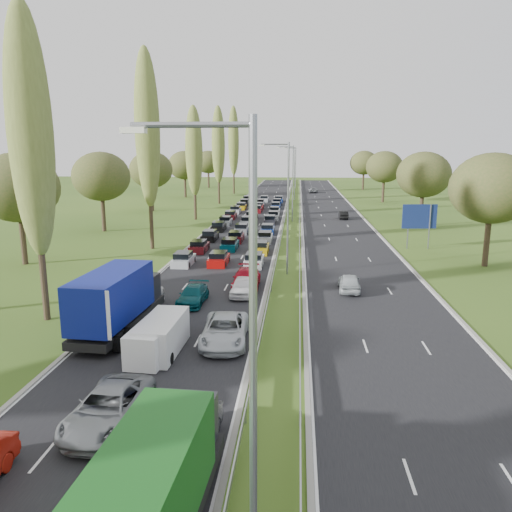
% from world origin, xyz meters
% --- Properties ---
extents(ground, '(260.00, 260.00, 0.00)m').
position_xyz_m(ground, '(4.50, 80.00, 0.00)').
color(ground, '#314D18').
rests_on(ground, ground).
extents(near_carriageway, '(10.50, 215.00, 0.04)m').
position_xyz_m(near_carriageway, '(-2.25, 82.50, 0.00)').
color(near_carriageway, black).
rests_on(near_carriageway, ground).
extents(far_carriageway, '(10.50, 215.00, 0.04)m').
position_xyz_m(far_carriageway, '(11.25, 82.50, 0.00)').
color(far_carriageway, black).
rests_on(far_carriageway, ground).
extents(central_reservation, '(2.36, 215.00, 0.32)m').
position_xyz_m(central_reservation, '(4.50, 82.50, 0.55)').
color(central_reservation, gray).
rests_on(central_reservation, ground).
extents(lamp_columns, '(0.18, 140.18, 12.00)m').
position_xyz_m(lamp_columns, '(4.50, 78.00, 6.00)').
color(lamp_columns, gray).
rests_on(lamp_columns, ground).
extents(poplar_row, '(2.80, 127.80, 22.44)m').
position_xyz_m(poplar_row, '(-11.50, 68.17, 12.39)').
color(poplar_row, '#2D2116').
rests_on(poplar_row, ground).
extents(woodland_left, '(8.00, 166.00, 11.10)m').
position_xyz_m(woodland_left, '(-22.00, 62.63, 7.68)').
color(woodland_left, '#2D2116').
rests_on(woodland_left, ground).
extents(woodland_right, '(8.00, 153.00, 11.10)m').
position_xyz_m(woodland_right, '(24.00, 66.67, 7.68)').
color(woodland_right, '#2D2116').
rests_on(woodland_right, ground).
extents(traffic_queue_fill, '(9.06, 67.08, 0.80)m').
position_xyz_m(traffic_queue_fill, '(-2.28, 77.16, 0.44)').
color(traffic_queue_fill, '#B2B7BC').
rests_on(traffic_queue_fill, ground).
extents(near_car_2, '(2.71, 5.64, 1.55)m').
position_xyz_m(near_car_2, '(-5.85, 31.51, 0.79)').
color(near_car_2, silver).
rests_on(near_car_2, near_carriageway).
extents(near_car_6, '(2.82, 5.67, 1.54)m').
position_xyz_m(near_car_6, '(-2.34, 16.40, 0.79)').
color(near_car_6, slate).
rests_on(near_car_6, near_carriageway).
extents(near_car_7, '(1.94, 4.55, 1.31)m').
position_xyz_m(near_car_7, '(-2.32, 33.33, 0.67)').
color(near_car_7, '#043F46').
rests_on(near_car_7, near_carriageway).
extents(near_car_9, '(1.97, 4.75, 1.53)m').
position_xyz_m(near_car_9, '(1.45, 14.64, 0.78)').
color(near_car_9, black).
rests_on(near_car_9, near_carriageway).
extents(near_car_10, '(2.91, 5.82, 1.58)m').
position_xyz_m(near_car_10, '(1.19, 25.79, 0.81)').
color(near_car_10, '#B6BBC0').
rests_on(near_car_10, near_carriageway).
extents(near_car_11, '(2.27, 5.40, 1.56)m').
position_xyz_m(near_car_11, '(1.22, 38.03, 0.80)').
color(near_car_11, '#A70A1B').
rests_on(near_car_11, near_carriageway).
extents(near_car_12, '(1.80, 4.21, 1.42)m').
position_xyz_m(near_car_12, '(1.12, 35.87, 0.73)').
color(near_car_12, white).
rests_on(near_car_12, near_carriageway).
extents(far_car_0, '(1.84, 4.26, 1.43)m').
position_xyz_m(far_car_0, '(9.68, 37.79, 0.74)').
color(far_car_0, '#AAB1B3').
rests_on(far_car_0, far_carriageway).
extents(far_car_1, '(1.39, 3.97, 1.31)m').
position_xyz_m(far_car_1, '(12.99, 81.83, 0.67)').
color(far_car_1, black).
rests_on(far_car_1, far_carriageway).
extents(far_car_2, '(2.39, 5.00, 1.38)m').
position_xyz_m(far_car_2, '(9.40, 133.97, 0.71)').
color(far_car_2, gray).
rests_on(far_car_2, far_carriageway).
extents(blue_lorry, '(2.68, 9.63, 4.07)m').
position_xyz_m(blue_lorry, '(-5.79, 27.20, 2.10)').
color(blue_lorry, black).
rests_on(blue_lorry, near_carriageway).
extents(white_van_front, '(1.83, 4.65, 1.87)m').
position_xyz_m(white_van_front, '(-2.45, 23.72, 0.96)').
color(white_van_front, white).
rests_on(white_van_front, near_carriageway).
extents(white_van_rear, '(1.96, 5.00, 2.01)m').
position_xyz_m(white_van_rear, '(-2.14, 24.34, 1.03)').
color(white_van_rear, silver).
rests_on(white_van_rear, near_carriageway).
extents(info_sign, '(1.50, 0.36, 2.10)m').
position_xyz_m(info_sign, '(-9.40, 31.28, 1.37)').
color(info_sign, gray).
rests_on(info_sign, ground).
extents(direction_sign, '(3.99, 0.48, 5.20)m').
position_xyz_m(direction_sign, '(19.40, 56.51, 3.57)').
color(direction_sign, gray).
rests_on(direction_sign, ground).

